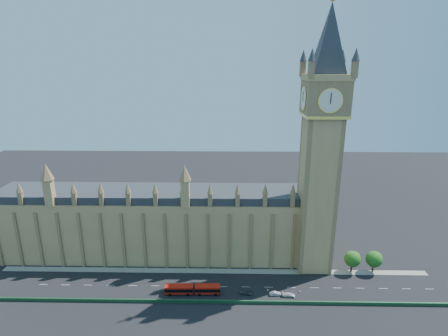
{
  "coord_description": "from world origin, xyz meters",
  "views": [
    {
      "loc": [
        6.32,
        -105.82,
        74.97
      ],
      "look_at": [
        4.12,
        10.0,
        40.62
      ],
      "focal_mm": 28.0,
      "sensor_mm": 36.0,
      "label": 1
    }
  ],
  "objects_px": {
    "red_bus": "(193,289)",
    "car_grey": "(246,292)",
    "car_silver": "(275,294)",
    "car_white": "(289,295)"
  },
  "relations": [
    {
      "from": "car_silver",
      "to": "red_bus",
      "type": "bearing_deg",
      "value": 86.15
    },
    {
      "from": "car_silver",
      "to": "car_white",
      "type": "bearing_deg",
      "value": -100.94
    },
    {
      "from": "red_bus",
      "to": "car_white",
      "type": "bearing_deg",
      "value": -2.8
    },
    {
      "from": "red_bus",
      "to": "car_grey",
      "type": "distance_m",
      "value": 18.17
    },
    {
      "from": "red_bus",
      "to": "car_grey",
      "type": "xyz_separation_m",
      "value": [
        18.15,
        0.13,
        -0.93
      ]
    },
    {
      "from": "car_grey",
      "to": "car_silver",
      "type": "bearing_deg",
      "value": -85.94
    },
    {
      "from": "car_grey",
      "to": "car_white",
      "type": "height_order",
      "value": "car_grey"
    },
    {
      "from": "red_bus",
      "to": "car_silver",
      "type": "height_order",
      "value": "red_bus"
    },
    {
      "from": "car_grey",
      "to": "red_bus",
      "type": "bearing_deg",
      "value": 96.96
    },
    {
      "from": "car_grey",
      "to": "car_white",
      "type": "xyz_separation_m",
      "value": [
        14.4,
        -1.04,
        -0.12
      ]
    }
  ]
}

